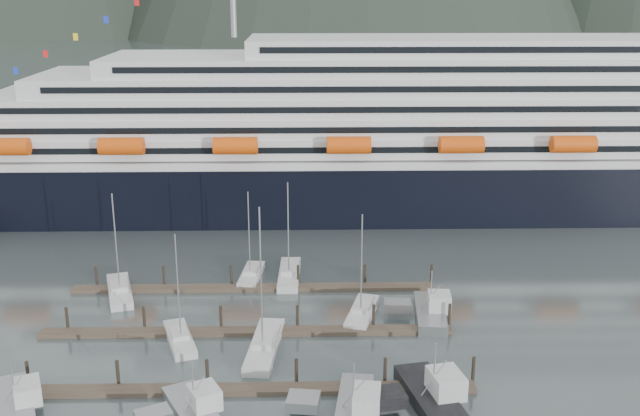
{
  "coord_description": "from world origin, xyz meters",
  "views": [
    {
      "loc": [
        1.97,
        -76.57,
        39.31
      ],
      "look_at": [
        4.04,
        22.0,
        9.53
      ],
      "focal_mm": 42.0,
      "sensor_mm": 36.0,
      "label": 1
    }
  ],
  "objects_px": {
    "sailboat_c": "(180,339)",
    "cruise_ship": "(461,141)",
    "trawler_c": "(352,410)",
    "trawler_d": "(431,399)",
    "trawler_e": "(429,311)",
    "sailboat_f": "(251,276)",
    "sailboat_h": "(362,313)",
    "sailboat_e": "(120,292)",
    "sailboat_d": "(265,347)",
    "trawler_a": "(15,405)",
    "sailboat_g": "(289,275)",
    "trawler_b": "(193,412)"
  },
  "relations": [
    {
      "from": "sailboat_c",
      "to": "trawler_c",
      "type": "xyz_separation_m",
      "value": [
        18.6,
        -15.79,
        0.42
      ]
    },
    {
      "from": "sailboat_d",
      "to": "trawler_b",
      "type": "height_order",
      "value": "sailboat_d"
    },
    {
      "from": "sailboat_c",
      "to": "sailboat_f",
      "type": "xyz_separation_m",
      "value": [
        6.85,
        19.18,
        -0.0
      ]
    },
    {
      "from": "trawler_d",
      "to": "sailboat_c",
      "type": "bearing_deg",
      "value": 50.12
    },
    {
      "from": "sailboat_g",
      "to": "trawler_b",
      "type": "xyz_separation_m",
      "value": [
        -8.3,
        -35.05,
        0.43
      ]
    },
    {
      "from": "sailboat_d",
      "to": "trawler_a",
      "type": "height_order",
      "value": "sailboat_d"
    },
    {
      "from": "cruise_ship",
      "to": "sailboat_g",
      "type": "bearing_deg",
      "value": -130.92
    },
    {
      "from": "sailboat_f",
      "to": "sailboat_h",
      "type": "xyz_separation_m",
      "value": [
        14.41,
        -12.67,
        0.01
      ]
    },
    {
      "from": "trawler_b",
      "to": "cruise_ship",
      "type": "bearing_deg",
      "value": -55.51
    },
    {
      "from": "sailboat_g",
      "to": "sailboat_h",
      "type": "bearing_deg",
      "value": -142.48
    },
    {
      "from": "cruise_ship",
      "to": "sailboat_c",
      "type": "xyz_separation_m",
      "value": [
        -42.38,
        -54.13,
        -11.62
      ]
    },
    {
      "from": "sailboat_g",
      "to": "trawler_b",
      "type": "relative_size",
      "value": 1.37
    },
    {
      "from": "sailboat_g",
      "to": "trawler_b",
      "type": "bearing_deg",
      "value": 168.3
    },
    {
      "from": "sailboat_c",
      "to": "sailboat_d",
      "type": "distance_m",
      "value": 9.95
    },
    {
      "from": "trawler_e",
      "to": "cruise_ship",
      "type": "bearing_deg",
      "value": -10.04
    },
    {
      "from": "sailboat_d",
      "to": "trawler_d",
      "type": "xyz_separation_m",
      "value": [
        16.67,
        -12.01,
        0.48
      ]
    },
    {
      "from": "sailboat_d",
      "to": "trawler_e",
      "type": "relative_size",
      "value": 1.64
    },
    {
      "from": "sailboat_g",
      "to": "sailboat_e",
      "type": "bearing_deg",
      "value": 105.27
    },
    {
      "from": "sailboat_c",
      "to": "trawler_d",
      "type": "bearing_deg",
      "value": -136.27
    },
    {
      "from": "sailboat_d",
      "to": "sailboat_f",
      "type": "distance_m",
      "value": 21.46
    },
    {
      "from": "sailboat_d",
      "to": "trawler_b",
      "type": "bearing_deg",
      "value": 162.69
    },
    {
      "from": "sailboat_e",
      "to": "sailboat_g",
      "type": "distance_m",
      "value": 22.79
    },
    {
      "from": "trawler_d",
      "to": "trawler_e",
      "type": "bearing_deg",
      "value": -20.32
    },
    {
      "from": "cruise_ship",
      "to": "trawler_b",
      "type": "height_order",
      "value": "cruise_ship"
    },
    {
      "from": "sailboat_g",
      "to": "sailboat_h",
      "type": "xyz_separation_m",
      "value": [
        9.17,
        -12.67,
        0.0
      ]
    },
    {
      "from": "trawler_a",
      "to": "trawler_c",
      "type": "bearing_deg",
      "value": -115.17
    },
    {
      "from": "sailboat_g",
      "to": "trawler_a",
      "type": "bearing_deg",
      "value": 144.34
    },
    {
      "from": "sailboat_d",
      "to": "trawler_a",
      "type": "distance_m",
      "value": 26.12
    },
    {
      "from": "sailboat_h",
      "to": "cruise_ship",
      "type": "bearing_deg",
      "value": -8.99
    },
    {
      "from": "sailboat_h",
      "to": "trawler_d",
      "type": "bearing_deg",
      "value": -151.07
    },
    {
      "from": "trawler_c",
      "to": "sailboat_f",
      "type": "bearing_deg",
      "value": 26.64
    },
    {
      "from": "trawler_a",
      "to": "trawler_b",
      "type": "height_order",
      "value": "trawler_b"
    },
    {
      "from": "trawler_e",
      "to": "sailboat_h",
      "type": "bearing_deg",
      "value": 90.75
    },
    {
      "from": "sailboat_h",
      "to": "trawler_d",
      "type": "height_order",
      "value": "sailboat_h"
    },
    {
      "from": "sailboat_e",
      "to": "sailboat_h",
      "type": "xyz_separation_m",
      "value": [
        31.31,
        -7.3,
        -0.0
      ]
    },
    {
      "from": "sailboat_c",
      "to": "trawler_a",
      "type": "xyz_separation_m",
      "value": [
        -13.38,
        -14.25,
        0.4
      ]
    },
    {
      "from": "sailboat_f",
      "to": "trawler_c",
      "type": "bearing_deg",
      "value": -155.53
    },
    {
      "from": "cruise_ship",
      "to": "trawler_e",
      "type": "height_order",
      "value": "cruise_ship"
    },
    {
      "from": "sailboat_h",
      "to": "sailboat_g",
      "type": "bearing_deg",
      "value": 50.81
    },
    {
      "from": "trawler_b",
      "to": "trawler_c",
      "type": "height_order",
      "value": "trawler_b"
    },
    {
      "from": "sailboat_c",
      "to": "sailboat_d",
      "type": "bearing_deg",
      "value": -120.24
    },
    {
      "from": "cruise_ship",
      "to": "sailboat_d",
      "type": "xyz_separation_m",
      "value": [
        -32.66,
        -56.21,
        -11.58
      ]
    },
    {
      "from": "sailboat_f",
      "to": "sailboat_e",
      "type": "bearing_deg",
      "value": 113.52
    },
    {
      "from": "sailboat_g",
      "to": "sailboat_h",
      "type": "relative_size",
      "value": 1.04
    },
    {
      "from": "sailboat_c",
      "to": "sailboat_e",
      "type": "xyz_separation_m",
      "value": [
        -10.05,
        13.81,
        0.02
      ]
    },
    {
      "from": "sailboat_c",
      "to": "trawler_c",
      "type": "distance_m",
      "value": 24.4
    },
    {
      "from": "sailboat_e",
      "to": "sailboat_h",
      "type": "distance_m",
      "value": 32.15
    },
    {
      "from": "trawler_a",
      "to": "trawler_b",
      "type": "bearing_deg",
      "value": -117.78
    },
    {
      "from": "sailboat_c",
      "to": "cruise_ship",
      "type": "bearing_deg",
      "value": -56.23
    },
    {
      "from": "sailboat_g",
      "to": "sailboat_f",
      "type": "bearing_deg",
      "value": 91.63
    }
  ]
}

